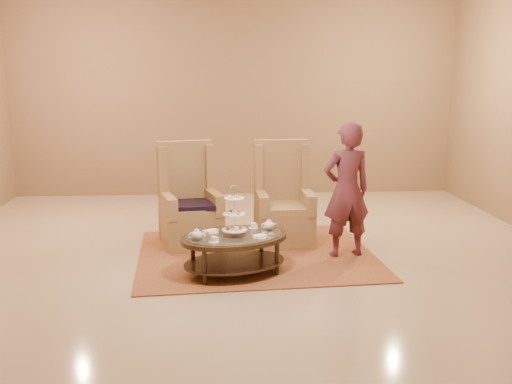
{
  "coord_description": "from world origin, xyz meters",
  "views": [
    {
      "loc": [
        -0.31,
        -6.41,
        2.2
      ],
      "look_at": [
        0.13,
        0.2,
        0.82
      ],
      "focal_mm": 40.0,
      "sensor_mm": 36.0,
      "label": 1
    }
  ],
  "objects": [
    {
      "name": "tea_table",
      "position": [
        -0.15,
        -0.35,
        0.37
      ],
      "size": [
        1.42,
        1.18,
        1.01
      ],
      "rotation": [
        0.0,
        0.0,
        0.33
      ],
      "color": "black",
      "rests_on": "ground"
    },
    {
      "name": "ceiling",
      "position": [
        0.0,
        0.0,
        0.0
      ],
      "size": [
        8.0,
        8.0,
        0.02
      ],
      "primitive_type": "cube",
      "color": "silver",
      "rests_on": "ground"
    },
    {
      "name": "ground",
      "position": [
        0.0,
        0.0,
        0.0
      ],
      "size": [
        8.0,
        8.0,
        0.0
      ],
      "primitive_type": "plane",
      "color": "#C7B094",
      "rests_on": "ground"
    },
    {
      "name": "armchair_right",
      "position": [
        0.53,
        0.87,
        0.45
      ],
      "size": [
        0.75,
        0.77,
        1.34
      ],
      "rotation": [
        0.0,
        0.0,
        0.04
      ],
      "color": "#A47E4D",
      "rests_on": "ground"
    },
    {
      "name": "wall_back",
      "position": [
        0.0,
        4.0,
        1.75
      ],
      "size": [
        8.0,
        0.04,
        3.5
      ],
      "primitive_type": "cube",
      "color": "#8B6A4B",
      "rests_on": "ground"
    },
    {
      "name": "rug",
      "position": [
        0.14,
        0.32,
        0.01
      ],
      "size": [
        3.02,
        2.58,
        0.02
      ],
      "rotation": [
        0.0,
        0.0,
        0.07
      ],
      "color": "#A76B3B",
      "rests_on": "ground"
    },
    {
      "name": "person",
      "position": [
        1.22,
        0.2,
        0.82
      ],
      "size": [
        0.67,
        0.51,
        1.65
      ],
      "rotation": [
        0.0,
        0.0,
        3.35
      ],
      "color": "#592632",
      "rests_on": "ground"
    },
    {
      "name": "armchair_left",
      "position": [
        -0.7,
        0.88,
        0.45
      ],
      "size": [
        0.89,
        0.91,
        1.34
      ],
      "rotation": [
        0.0,
        0.0,
        0.27
      ],
      "color": "#A47E4D",
      "rests_on": "ground"
    }
  ]
}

